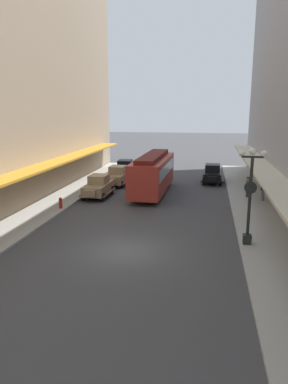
{
  "coord_description": "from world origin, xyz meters",
  "views": [
    {
      "loc": [
        4.16,
        -17.2,
        7.2
      ],
      "look_at": [
        0.0,
        6.0,
        1.8
      ],
      "focal_mm": 33.64,
      "sensor_mm": 36.0,
      "label": 1
    }
  ],
  "objects": [
    {
      "name": "parked_car_2",
      "position": [
        -4.88,
        11.28,
        0.94
      ],
      "size": [
        2.14,
        4.26,
        1.84
      ],
      "color": "#997F5B",
      "rests_on": "ground"
    },
    {
      "name": "pedestrian_0",
      "position": [
        7.47,
        12.77,
        1.01
      ],
      "size": [
        0.36,
        0.28,
        1.67
      ],
      "color": "#2D2D33",
      "rests_on": "sidewalk_right"
    },
    {
      "name": "parked_car_1",
      "position": [
        -4.51,
        16.35,
        0.94
      ],
      "size": [
        2.21,
        4.29,
        1.84
      ],
      "color": "#997F5B",
      "rests_on": "ground"
    },
    {
      "name": "streetcar",
      "position": [
        -0.54,
        13.36,
        1.9
      ],
      "size": [
        2.71,
        9.65,
        3.46
      ],
      "color": "#A52D23",
      "rests_on": "ground"
    },
    {
      "name": "ground_plane",
      "position": [
        0.0,
        0.0,
        0.0
      ],
      "size": [
        200.0,
        200.0,
        0.0
      ],
      "primitive_type": "plane",
      "color": "#424244"
    },
    {
      "name": "sidewalk_right",
      "position": [
        7.5,
        0.0,
        0.07
      ],
      "size": [
        3.0,
        60.0,
        0.15
      ],
      "primitive_type": "cube",
      "color": "#A8A59E",
      "rests_on": "ground"
    },
    {
      "name": "parked_car_0",
      "position": [
        4.65,
        19.12,
        0.94
      ],
      "size": [
        2.22,
        4.29,
        1.84
      ],
      "color": "black",
      "rests_on": "ground"
    },
    {
      "name": "lamp_post_with_clock",
      "position": [
        6.4,
        1.81,
        2.99
      ],
      "size": [
        1.42,
        0.44,
        5.16
      ],
      "color": "black",
      "rests_on": "sidewalk_right"
    },
    {
      "name": "pedestrian_1",
      "position": [
        8.55,
        11.75,
        1.01
      ],
      "size": [
        0.36,
        0.28,
        1.67
      ],
      "color": "slate",
      "rests_on": "sidewalk_right"
    },
    {
      "name": "fire_hydrant",
      "position": [
        -6.35,
        6.77,
        0.56
      ],
      "size": [
        0.24,
        0.24,
        0.82
      ],
      "color": "#B21E19",
      "rests_on": "sidewalk_left"
    },
    {
      "name": "parked_car_3",
      "position": [
        -4.77,
        21.04,
        0.94
      ],
      "size": [
        2.31,
        4.32,
        1.84
      ],
      "color": "black",
      "rests_on": "ground"
    }
  ]
}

